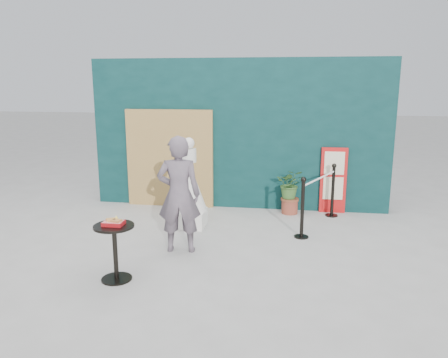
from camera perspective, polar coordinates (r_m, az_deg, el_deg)
ground at (r=6.25m, az=-1.71°, el=-11.38°), size 60.00×60.00×0.00m
back_wall at (r=8.89m, az=1.93°, el=5.85°), size 6.00×0.30×3.00m
bamboo_fence at (r=9.03m, az=-7.11°, el=2.66°), size 1.80×0.08×2.00m
woman at (r=6.57m, az=-5.91°, el=-2.03°), size 0.70×0.51×1.78m
menu_board at (r=8.82m, az=14.08°, el=-0.19°), size 0.50×0.07×1.30m
statue at (r=7.75m, az=-4.51°, el=-1.55°), size 0.63×0.63×1.60m
cafe_table at (r=5.86m, az=-14.08°, el=-8.20°), size 0.52×0.52×0.75m
food_basket at (r=5.76m, az=-14.20°, el=-5.50°), size 0.26×0.19×0.11m
planter at (r=8.62m, az=8.64°, el=-1.16°), size 0.52×0.45×0.89m
stanchion_barrier at (r=7.96m, az=12.26°, el=-2.61°), size 0.84×1.54×1.03m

